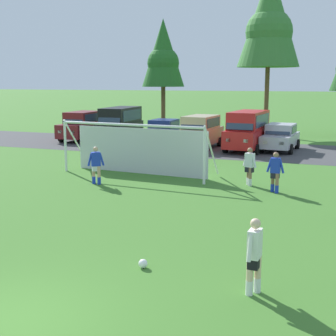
% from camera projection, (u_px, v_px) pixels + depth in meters
% --- Properties ---
extents(ground_plane, '(400.00, 400.00, 0.00)m').
position_uv_depth(ground_plane, '(214.00, 174.00, 22.36)').
color(ground_plane, '#3D7028').
extents(parking_lot_strip, '(52.00, 8.40, 0.01)m').
position_uv_depth(parking_lot_strip, '(248.00, 150.00, 30.28)').
color(parking_lot_strip, '#3D3D3F').
rests_on(parking_lot_strip, ground).
extents(soccer_ball, '(0.22, 0.22, 0.22)m').
position_uv_depth(soccer_ball, '(143.00, 264.00, 11.11)').
color(soccer_ball, white).
rests_on(soccer_ball, ground).
extents(soccer_goal, '(7.54, 2.50, 2.57)m').
position_uv_depth(soccer_goal, '(138.00, 148.00, 22.20)').
color(soccer_goal, white).
rests_on(soccer_goal, ground).
extents(player_striker_near, '(0.73, 0.34, 1.64)m').
position_uv_depth(player_striker_near, '(275.00, 172.00, 18.59)').
color(player_striker_near, '#936B4C').
rests_on(player_striker_near, ground).
extents(player_defender_far, '(0.68, 0.46, 1.64)m').
position_uv_depth(player_defender_far, '(96.00, 165.00, 20.11)').
color(player_defender_far, tan).
rests_on(player_defender_far, ground).
extents(player_winger_left, '(0.68, 0.44, 1.64)m').
position_uv_depth(player_winger_left, '(249.00, 167.00, 19.85)').
color(player_winger_left, '#936B4C').
rests_on(player_winger_left, ground).
extents(player_winger_right, '(0.28, 0.73, 1.64)m').
position_uv_depth(player_winger_right, '(254.00, 256.00, 9.65)').
color(player_winger_right, beige).
rests_on(player_winger_right, ground).
extents(parked_car_slot_far_left, '(2.22, 4.64, 2.16)m').
position_uv_depth(parked_car_slot_far_left, '(82.00, 126.00, 35.18)').
color(parked_car_slot_far_left, maroon).
rests_on(parked_car_slot_far_left, ground).
extents(parked_car_slot_left, '(2.41, 4.91, 2.52)m').
position_uv_depth(parked_car_slot_left, '(120.00, 123.00, 34.40)').
color(parked_car_slot_left, black).
rests_on(parked_car_slot_left, ground).
extents(parked_car_slot_center_left, '(2.04, 4.20, 1.72)m').
position_uv_depth(parked_car_slot_center_left, '(163.00, 131.00, 33.30)').
color(parked_car_slot_center_left, navy).
rests_on(parked_car_slot_center_left, ground).
extents(parked_car_slot_center, '(2.36, 4.71, 2.16)m').
position_uv_depth(parked_car_slot_center, '(200.00, 132.00, 30.98)').
color(parked_car_slot_center, tan).
rests_on(parked_car_slot_center, ground).
extents(parked_car_slot_center_right, '(2.44, 4.92, 2.52)m').
position_uv_depth(parked_car_slot_center_right, '(248.00, 130.00, 29.92)').
color(parked_car_slot_center_right, red).
rests_on(parked_car_slot_center_right, ground).
extents(parked_car_slot_right, '(2.25, 4.31, 1.72)m').
position_uv_depth(parked_car_slot_right, '(280.00, 137.00, 29.89)').
color(parked_car_slot_right, '#B2B2BC').
rests_on(parked_car_slot_right, ground).
extents(tree_left_edge, '(3.57, 3.57, 9.52)m').
position_uv_depth(tree_left_edge, '(163.00, 55.00, 38.86)').
color(tree_left_edge, brown).
rests_on(tree_left_edge, ground).
extents(tree_mid_left, '(5.00, 5.00, 13.32)m').
position_uv_depth(tree_mid_left, '(269.00, 21.00, 37.03)').
color(tree_mid_left, brown).
rests_on(tree_mid_left, ground).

